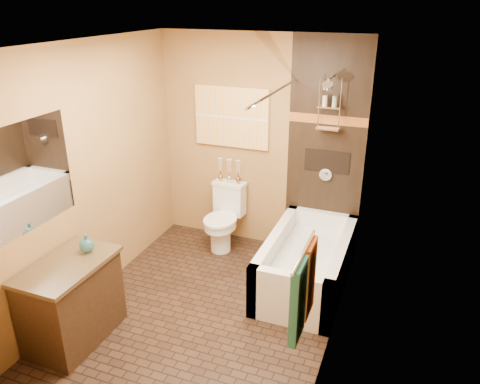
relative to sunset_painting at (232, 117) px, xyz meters
The scene contains 23 objects.
floor 2.17m from the sunset_painting, 77.29° to the right, with size 3.00×3.00×0.00m, color black.
wall_left 1.74m from the sunset_painting, 120.45° to the right, with size 0.02×3.00×2.50m, color #A3763F.
wall_right 2.15m from the sunset_painting, 43.90° to the right, with size 0.02×3.00×2.50m, color #A3763F.
wall_back 0.45m from the sunset_painting, ahead, with size 2.40×0.02×2.50m, color #A3763F.
wall_front 3.01m from the sunset_painting, 83.62° to the right, with size 2.40×0.02×2.50m, color #A3763F.
ceiling 1.79m from the sunset_painting, 77.29° to the right, with size 3.00×3.00×0.00m, color silver.
alcove_tile_back 1.15m from the sunset_painting, ahead, with size 0.85×0.01×2.50m, color black.
alcove_tile_right 1.71m from the sunset_painting, 25.49° to the right, with size 0.01×1.50×2.50m, color black.
mosaic_band_back 1.11m from the sunset_painting, ahead, with size 0.85×0.01×0.10m, color #95431B.
mosaic_band_right 1.68m from the sunset_painting, 25.64° to the right, with size 0.01×1.50×0.10m, color #95431B.
alcove_niche 1.20m from the sunset_painting, ahead, with size 0.50×0.01×0.25m, color black.
shower_fixtures 1.14m from the sunset_painting, ahead, with size 0.24×0.33×1.16m.
curtain_rod 1.13m from the sunset_painting, 44.69° to the right, with size 0.03×0.03×1.55m, color silver.
towel_bar 2.93m from the sunset_painting, 59.58° to the right, with size 0.02×0.02×0.55m, color silver.
towel_teal 3.07m from the sunset_painting, 60.65° to the right, with size 0.05×0.22×0.52m, color #206D6C.
towel_rust 2.85m from the sunset_painting, 58.06° to the right, with size 0.05×0.22×0.52m, color #96451B.
sunset_painting is the anchor object (origin of this frame).
vanity_mirror 2.44m from the sunset_painting, 110.56° to the right, with size 0.01×1.00×0.90m, color white.
bathtub 1.89m from the sunset_painting, 32.62° to the right, with size 0.80×1.50×0.55m.
toilet 1.19m from the sunset_painting, 90.00° to the right, with size 0.41×0.60×0.78m.
vanity 2.63m from the sunset_painting, 104.55° to the right, with size 0.54×0.87×0.77m.
teal_bottle 2.23m from the sunset_painting, 104.80° to the right, with size 0.13×0.13×0.20m, color #236269, non-canonical shape.
bud_vases 0.62m from the sunset_painting, 90.00° to the right, with size 0.29×0.06×0.28m.
Camera 1 is at (1.66, -3.44, 2.84)m, focal length 35.00 mm.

